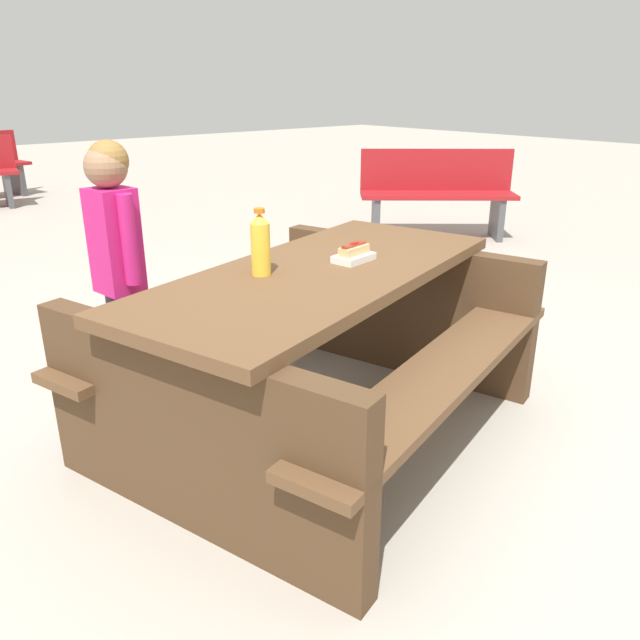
{
  "coord_description": "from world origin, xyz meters",
  "views": [
    {
      "loc": [
        -1.61,
        -1.85,
        1.47
      ],
      "look_at": [
        0.0,
        0.0,
        0.52
      ],
      "focal_mm": 34.9,
      "sensor_mm": 36.0,
      "label": 1
    }
  ],
  "objects_px": {
    "picnic_table": "(320,337)",
    "park_bench_near": "(437,192)",
    "soda_bottle": "(260,244)",
    "child_in_coat": "(115,242)",
    "hotdog_tray": "(354,254)"
  },
  "relations": [
    {
      "from": "picnic_table",
      "to": "hotdog_tray",
      "type": "height_order",
      "value": "hotdog_tray"
    },
    {
      "from": "picnic_table",
      "to": "park_bench_near",
      "type": "relative_size",
      "value": 1.52
    },
    {
      "from": "picnic_table",
      "to": "soda_bottle",
      "type": "distance_m",
      "value": 0.49
    },
    {
      "from": "picnic_table",
      "to": "park_bench_near",
      "type": "height_order",
      "value": "park_bench_near"
    },
    {
      "from": "hotdog_tray",
      "to": "park_bench_near",
      "type": "bearing_deg",
      "value": 33.46
    },
    {
      "from": "picnic_table",
      "to": "hotdog_tray",
      "type": "xyz_separation_m",
      "value": [
        0.18,
        -0.01,
        0.34
      ]
    },
    {
      "from": "soda_bottle",
      "to": "park_bench_near",
      "type": "bearing_deg",
      "value": 29.08
    },
    {
      "from": "child_in_coat",
      "to": "park_bench_near",
      "type": "xyz_separation_m",
      "value": [
        3.82,
        1.23,
        -0.34
      ]
    },
    {
      "from": "soda_bottle",
      "to": "hotdog_tray",
      "type": "relative_size",
      "value": 1.36
    },
    {
      "from": "hotdog_tray",
      "to": "soda_bottle",
      "type": "bearing_deg",
      "value": 166.76
    },
    {
      "from": "picnic_table",
      "to": "child_in_coat",
      "type": "relative_size",
      "value": 1.7
    },
    {
      "from": "picnic_table",
      "to": "park_bench_near",
      "type": "bearing_deg",
      "value": 31.89
    },
    {
      "from": "soda_bottle",
      "to": "child_in_coat",
      "type": "distance_m",
      "value": 0.79
    },
    {
      "from": "hotdog_tray",
      "to": "park_bench_near",
      "type": "distance_m",
      "value": 3.76
    },
    {
      "from": "picnic_table",
      "to": "soda_bottle",
      "type": "xyz_separation_m",
      "value": [
        -0.23,
        0.09,
        0.43
      ]
    }
  ]
}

